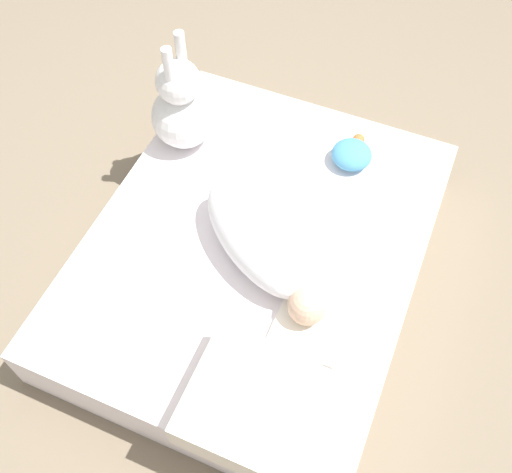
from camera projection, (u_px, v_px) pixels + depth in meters
The scene contains 7 objects.
ground_plane at pixel (256, 272), 1.99m from camera, with size 12.00×12.00×0.00m, color #7A6B56.
bed_mattress at pixel (256, 256), 1.91m from camera, with size 1.24×0.98×0.19m.
burp_cloth at pixel (311, 326), 1.66m from camera, with size 0.18×0.20×0.02m.
swaddled_baby at pixel (260, 242), 1.73m from camera, with size 0.42×0.51×0.16m.
pillow at pixel (247, 402), 1.50m from camera, with size 0.31×0.29×0.10m.
bunny_plush at pixel (182, 108), 1.94m from camera, with size 0.21×0.21×0.41m.
turtle_plush at pixel (352, 154), 1.97m from camera, with size 0.17×0.13×0.07m.
Camera 1 is at (-0.92, -0.39, 1.72)m, focal length 42.00 mm.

